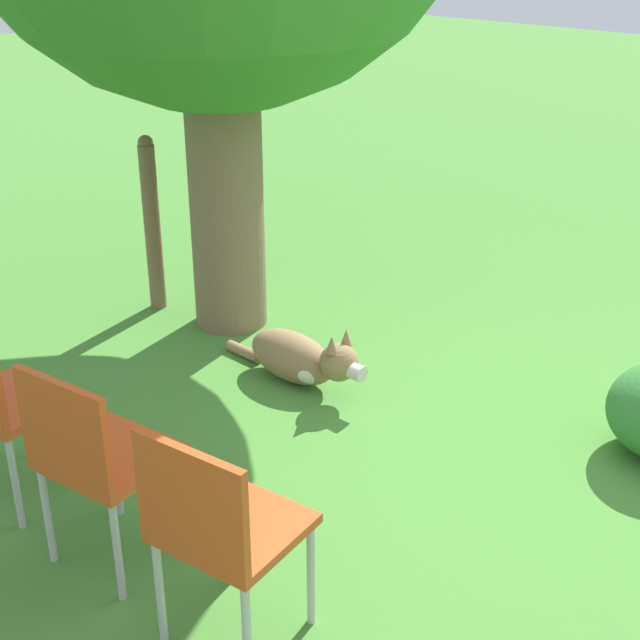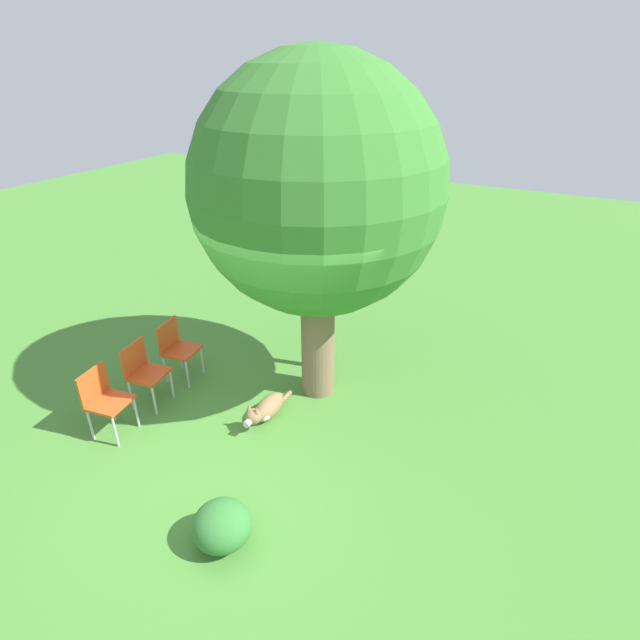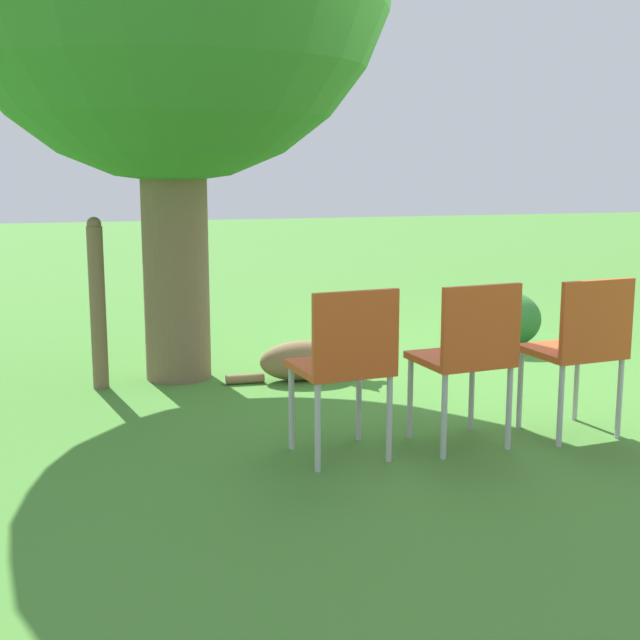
% 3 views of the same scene
% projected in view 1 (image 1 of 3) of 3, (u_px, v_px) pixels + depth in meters
% --- Properties ---
extents(ground_plane, '(30.00, 30.00, 0.00)m').
position_uv_depth(ground_plane, '(410.00, 407.00, 4.59)').
color(ground_plane, '#478433').
extents(dog, '(0.26, 1.01, 0.39)m').
position_uv_depth(dog, '(301.00, 358.00, 4.76)').
color(dog, olive).
rests_on(dog, ground_plane).
extents(fence_post, '(0.10, 0.10, 1.11)m').
position_uv_depth(fence_post, '(152.00, 223.00, 5.51)').
color(fence_post, brown).
rests_on(fence_post, ground_plane).
extents(red_chair_0, '(0.48, 0.49, 0.87)m').
position_uv_depth(red_chair_0, '(218.00, 525.00, 2.90)').
color(red_chair_0, '#D14C1E').
rests_on(red_chair_0, ground_plane).
extents(red_chair_1, '(0.48, 0.49, 0.87)m').
position_uv_depth(red_chair_1, '(93.00, 453.00, 3.28)').
color(red_chair_1, '#D14C1E').
rests_on(red_chair_1, ground_plane).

